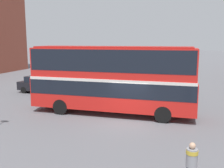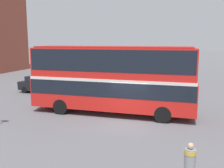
{
  "view_description": "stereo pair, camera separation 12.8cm",
  "coord_description": "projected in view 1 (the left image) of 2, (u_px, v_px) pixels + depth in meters",
  "views": [
    {
      "loc": [
        3.4,
        -15.37,
        5.15
      ],
      "look_at": [
        -1.48,
        1.89,
        2.12
      ],
      "focal_mm": 42.0,
      "sensor_mm": 36.0,
      "label": 1
    },
    {
      "loc": [
        3.53,
        -15.33,
        5.15
      ],
      "look_at": [
        -1.48,
        1.89,
        2.12
      ],
      "focal_mm": 42.0,
      "sensor_mm": 36.0,
      "label": 2
    }
  ],
  "objects": [
    {
      "name": "double_decker_bus",
      "position": [
        112.0,
        76.0,
        18.09
      ],
      "size": [
        11.38,
        2.6,
        4.71
      ],
      "rotation": [
        0.0,
        0.0,
        0.0
      ],
      "color": "red",
      "rests_on": "ground_plane"
    },
    {
      "name": "ground_plane",
      "position": [
        126.0,
        123.0,
        16.35
      ],
      "size": [
        240.0,
        240.0,
        0.0
      ],
      "primitive_type": "plane",
      "color": "slate"
    },
    {
      "name": "parked_car_kerb_near",
      "position": [
        40.0,
        85.0,
        25.67
      ],
      "size": [
        4.44,
        2.28,
        1.64
      ],
      "rotation": [
        0.0,
        0.0,
        -0.13
      ],
      "color": "black",
      "rests_on": "ground_plane"
    },
    {
      "name": "pedestrian_foreground",
      "position": [
        192.0,
        160.0,
        9.06
      ],
      "size": [
        0.58,
        0.58,
        1.68
      ],
      "rotation": [
        0.0,
        0.0,
        3.9
      ],
      "color": "#232328",
      "rests_on": "ground_plane"
    }
  ]
}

